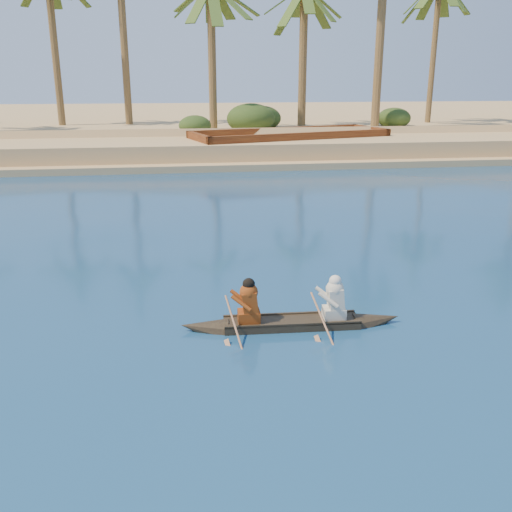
{
  "coord_description": "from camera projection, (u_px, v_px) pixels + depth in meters",
  "views": [
    {
      "loc": [
        -2.89,
        -8.43,
        4.99
      ],
      "look_at": [
        -1.15,
        4.0,
        0.99
      ],
      "focal_mm": 40.0,
      "sensor_mm": 36.0,
      "label": 1
    }
  ],
  "objects": [
    {
      "name": "sandy_embankment",
      "position": [
        205.0,
        124.0,
        53.94
      ],
      "size": [
        150.0,
        51.0,
        1.5
      ],
      "color": "tan",
      "rests_on": "ground"
    },
    {
      "name": "canoe",
      "position": [
        292.0,
        316.0,
        11.76
      ],
      "size": [
        4.6,
        0.78,
        1.26
      ],
      "rotation": [
        0.0,
        0.0,
        -0.04
      ],
      "color": "#342C1C",
      "rests_on": "ground"
    },
    {
      "name": "shrub_cluster",
      "position": [
        217.0,
        133.0,
        39.21
      ],
      "size": [
        100.0,
        6.0,
        2.4
      ],
      "primitive_type": null,
      "color": "#243914",
      "rests_on": "ground"
    },
    {
      "name": "palm_grove",
      "position": [
        211.0,
        30.0,
        40.45
      ],
      "size": [
        110.0,
        14.0,
        16.0
      ],
      "primitive_type": null,
      "color": "#3E581F",
      "rests_on": "ground"
    },
    {
      "name": "barge_mid",
      "position": [
        290.0,
        146.0,
        35.67
      ],
      "size": [
        12.85,
        7.22,
        2.03
      ],
      "rotation": [
        0.0,
        0.0,
        0.27
      ],
      "color": "brown",
      "rests_on": "ground"
    },
    {
      "name": "ground",
      "position": [
        354.0,
        377.0,
        9.85
      ],
      "size": [
        160.0,
        160.0,
        0.0
      ],
      "primitive_type": "plane",
      "color": "navy",
      "rests_on": "ground"
    }
  ]
}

